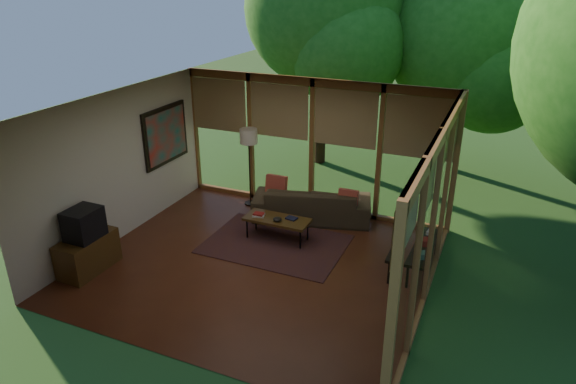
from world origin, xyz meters
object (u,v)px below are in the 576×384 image
at_px(side_console, 413,246).
at_px(floor_lamp, 249,141).
at_px(media_cabinet, 88,254).
at_px(coffee_table, 277,220).
at_px(sofa, 312,203).
at_px(television, 84,224).

bearing_deg(side_console, floor_lamp, 161.20).
bearing_deg(media_cabinet, coffee_table, 42.38).
bearing_deg(floor_lamp, side_console, -18.80).
bearing_deg(coffee_table, side_console, -0.72).
xyz_separation_m(media_cabinet, coffee_table, (2.41, 2.20, 0.09)).
height_order(sofa, side_console, sofa).
height_order(sofa, coffee_table, sofa).
relative_size(coffee_table, side_console, 0.86).
xyz_separation_m(media_cabinet, side_console, (4.87, 2.17, 0.11)).
xyz_separation_m(television, coffee_table, (2.39, 2.20, -0.46)).
bearing_deg(coffee_table, media_cabinet, -137.62).
relative_size(sofa, side_console, 1.64).
xyz_separation_m(sofa, floor_lamp, (-1.44, 0.14, 1.07)).
height_order(media_cabinet, television, television).
relative_size(media_cabinet, floor_lamp, 0.61).
relative_size(sofa, television, 4.18).
xyz_separation_m(media_cabinet, floor_lamp, (1.23, 3.41, 1.11)).
xyz_separation_m(floor_lamp, side_console, (3.64, -1.24, -1.00)).
relative_size(television, floor_lamp, 0.33).
bearing_deg(sofa, coffee_table, 60.11).
distance_m(sofa, floor_lamp, 1.80).
bearing_deg(television, side_console, 24.07).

